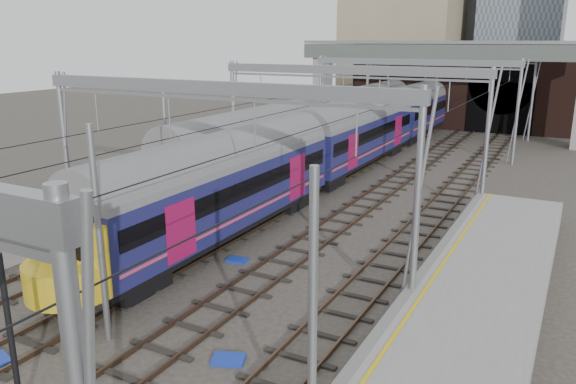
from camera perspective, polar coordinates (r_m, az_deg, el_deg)
The scene contains 10 objects.
ground at distance 18.50m, azimuth -22.29°, elevation -16.41°, with size 160.00×160.00×0.00m, color #38332D.
tracks at distance 29.26m, azimuth 0.54°, elevation -3.37°, with size 14.40×80.00×0.22m.
overhead_line at distance 33.74m, azimuth 5.72°, elevation 10.42°, with size 16.80×80.00×8.00m.
retaining_wall at distance 62.81m, azimuth 17.67°, elevation 9.95°, with size 28.00×2.75×9.00m.
overbridge at distance 57.12m, azimuth 15.36°, elevation 12.62°, with size 28.00×3.00×9.25m.
train_main at distance 50.57m, azimuth 10.79°, elevation 7.39°, with size 3.11×71.93×5.25m.
train_second at distance 59.81m, azimuth 9.56°, elevation 8.58°, with size 3.04×70.33×5.16m.
signal_near_centre at distance 15.48m, azimuth -26.83°, elevation -11.02°, with size 0.35×0.46×4.63m.
equip_cover_b at distance 24.76m, azimuth -5.20°, elevation -6.90°, with size 0.90×0.63×0.11m, color #1732AD.
equip_cover_c at distance 17.70m, azimuth -6.07°, elevation -16.56°, with size 0.97×0.69×0.11m, color #1732AD.
Camera 1 is at (12.72, -9.65, 9.36)m, focal length 35.00 mm.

